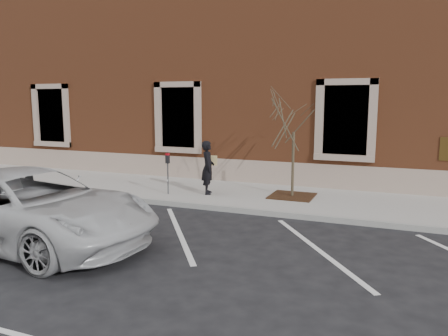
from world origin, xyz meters
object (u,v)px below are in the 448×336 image
at_px(parking_meter, 168,166).
at_px(white_truck, 29,207).
at_px(man, 208,167).
at_px(sapling, 294,114).

height_order(parking_meter, white_truck, white_truck).
xyz_separation_m(man, sapling, (2.53, 0.59, 1.65)).
distance_m(man, white_truck, 5.65).
bearing_deg(parking_meter, white_truck, -110.49).
distance_m(sapling, white_truck, 7.55).
bearing_deg(parking_meter, man, 11.60).
bearing_deg(white_truck, man, -13.92).
bearing_deg(sapling, parking_meter, -163.03).
bearing_deg(parking_meter, sapling, 3.49).
bearing_deg(sapling, man, -166.87).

